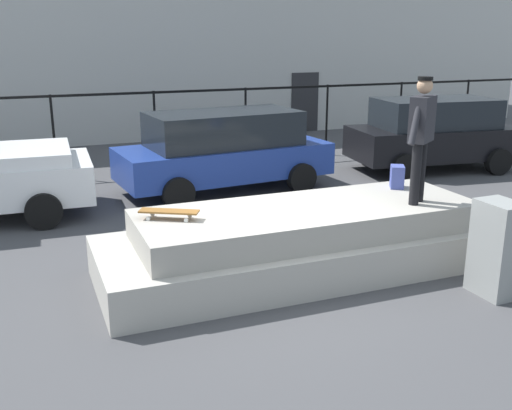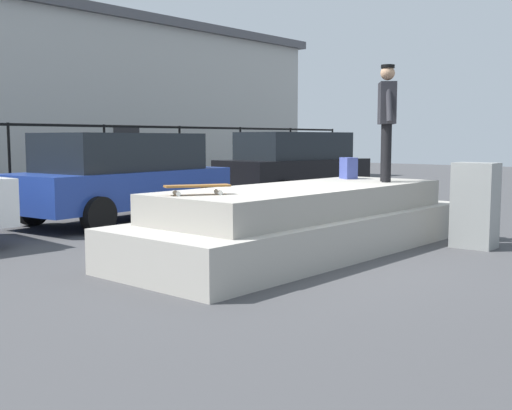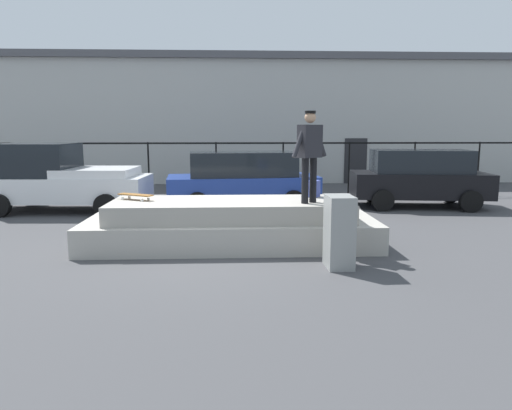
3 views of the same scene
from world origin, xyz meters
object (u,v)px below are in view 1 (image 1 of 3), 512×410
at_px(car_blue_hatchback_mid, 224,149).
at_px(car_black_hatchback_far, 434,133).
at_px(skateboarder, 421,131).
at_px(utility_box, 497,249).
at_px(skateboard, 169,212).
at_px(backpack, 397,177).

relative_size(car_blue_hatchback_mid, car_black_hatchback_far, 1.10).
relative_size(skateboarder, utility_box, 1.43).
relative_size(skateboarder, car_black_hatchback_far, 0.42).
distance_m(car_blue_hatchback_mid, car_black_hatchback_far, 5.46).
bearing_deg(skateboarder, car_black_hatchback_far, 50.08).
height_order(skateboard, car_black_hatchback_far, car_black_hatchback_far).
bearing_deg(backpack, utility_box, -148.67).
bearing_deg(backpack, skateboarder, -167.18).
xyz_separation_m(car_blue_hatchback_mid, utility_box, (1.56, -6.36, -0.28)).
xyz_separation_m(skateboard, utility_box, (3.85, -1.86, -0.41)).
bearing_deg(utility_box, skateboard, 152.64).
relative_size(skateboarder, backpack, 5.04).
height_order(skateboarder, skateboard, skateboarder).
bearing_deg(utility_box, skateboarder, 102.66).
xyz_separation_m(skateboard, car_black_hatchback_far, (7.75, 4.51, -0.10)).
height_order(skateboard, backpack, backpack).
height_order(backpack, car_black_hatchback_far, car_black_hatchback_far).
height_order(skateboard, utility_box, utility_box).
distance_m(car_black_hatchback_far, utility_box, 7.47).
xyz_separation_m(backpack, car_black_hatchback_far, (3.99, 4.22, -0.18)).
distance_m(skateboard, utility_box, 4.30).
bearing_deg(skateboard, car_black_hatchback_far, 30.17).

